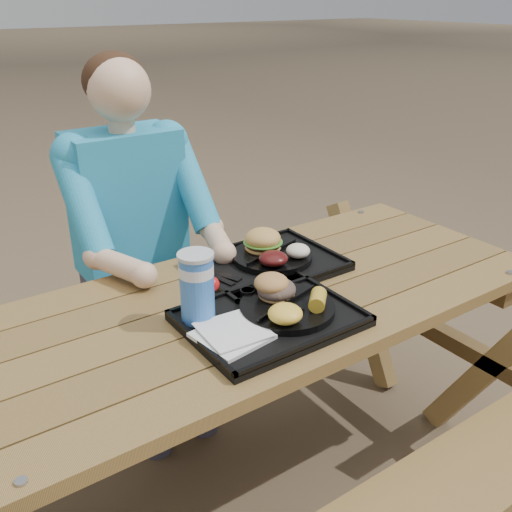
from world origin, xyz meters
TOP-DOWN VIEW (x-y plane):
  - ground at (0.00, 0.00)m, footprint 60.00×60.00m
  - picnic_table at (0.00, 0.00)m, footprint 1.80×1.49m
  - tray_near at (-0.05, -0.14)m, footprint 0.45×0.35m
  - tray_far at (0.13, 0.14)m, footprint 0.45×0.35m
  - plate_near at (0.00, -0.15)m, footprint 0.26×0.26m
  - plate_far at (0.16, 0.15)m, footprint 0.26×0.26m
  - napkin_stack at (-0.19, -0.17)m, footprint 0.18×0.18m
  - soda_cup at (-0.22, -0.05)m, footprint 0.09×0.09m
  - condiment_bbq at (-0.04, -0.02)m, footprint 0.04×0.04m
  - condiment_mustard at (-0.00, -0.03)m, footprint 0.05×0.05m
  - sandwich at (0.01, -0.09)m, footprint 0.10×0.10m
  - mac_cheese at (-0.06, -0.21)m, footprint 0.09×0.09m
  - corn_cob at (0.06, -0.20)m, footprint 0.10×0.10m
  - cutlery_far at (-0.03, 0.14)m, footprint 0.08×0.14m
  - burger at (0.16, 0.19)m, footprint 0.12×0.12m
  - baked_beans at (0.12, 0.08)m, footprint 0.09×0.09m
  - potato_salad at (0.22, 0.08)m, footprint 0.08×0.08m
  - diner at (-0.11, 0.65)m, footprint 0.48×0.84m

SIDE VIEW (x-z plane):
  - ground at x=0.00m, z-range 0.00..0.00m
  - picnic_table at x=0.00m, z-range 0.00..0.75m
  - diner at x=-0.11m, z-range 0.00..1.28m
  - tray_near at x=-0.05m, z-range 0.75..0.77m
  - tray_far at x=0.13m, z-range 0.75..0.77m
  - cutlery_far at x=-0.03m, z-range 0.77..0.78m
  - napkin_stack at x=-0.19m, z-range 0.77..0.79m
  - plate_near at x=0.00m, z-range 0.77..0.79m
  - plate_far at x=0.16m, z-range 0.77..0.79m
  - condiment_bbq at x=-0.04m, z-range 0.77..0.80m
  - condiment_mustard at x=0.00m, z-range 0.77..0.80m
  - baked_beans at x=0.12m, z-range 0.79..0.83m
  - potato_salad at x=0.22m, z-range 0.79..0.83m
  - corn_cob at x=0.06m, z-range 0.79..0.83m
  - mac_cheese at x=-0.06m, z-range 0.79..0.84m
  - sandwich at x=0.01m, z-range 0.79..0.90m
  - burger at x=0.16m, z-range 0.79..0.90m
  - soda_cup at x=-0.22m, z-range 0.77..0.95m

